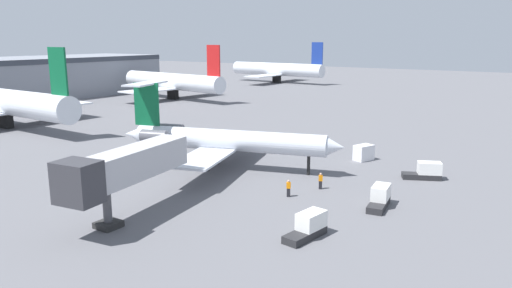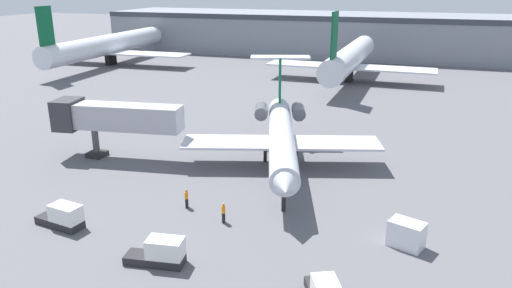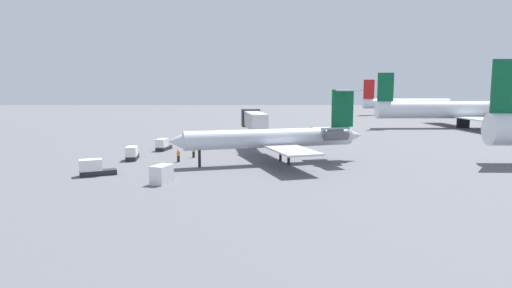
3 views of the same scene
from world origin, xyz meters
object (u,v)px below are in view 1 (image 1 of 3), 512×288
regional_jet (220,139)px  baggage_tug_lead (426,172)px  jet_bridge (121,169)px  parked_airliner_east_mid (173,82)px  parked_airliner_centre (4,102)px  parked_airliner_east_end (277,70)px  ground_crew_loader (289,188)px  baggage_tug_spare (309,226)px  cargo_container_uld (364,153)px  ground_crew_marshaller (321,181)px  baggage_tug_trailing (380,198)px

regional_jet → baggage_tug_lead: size_ratio=6.27×
jet_bridge → parked_airliner_east_mid: parked_airliner_east_mid is taller
regional_jet → jet_bridge: bearing=-169.1°
parked_airliner_centre → parked_airliner_east_end: size_ratio=1.05×
parked_airliner_east_end → jet_bridge: bearing=-154.5°
baggage_tug_lead → ground_crew_loader: bearing=145.0°
baggage_tug_spare → parked_airliner_centre: bearing=79.0°
baggage_tug_spare → parked_airliner_centre: 65.33m
baggage_tug_spare → cargo_container_uld: (25.02, 5.33, 0.13)m
regional_jet → parked_airliner_centre: bearing=89.7°
cargo_container_uld → parked_airliner_east_mid: 70.53m
cargo_container_uld → parked_airliner_centre: size_ratio=0.07×
parked_airliner_east_end → ground_crew_marshaller: bearing=-146.7°
parked_airliner_east_end → parked_airliner_east_mid: bearing=-177.5°
ground_crew_loader → parked_airliner_east_end: bearing=31.7°
ground_crew_loader → baggage_tug_lead: baggage_tug_lead is taller
ground_crew_marshaller → baggage_tug_lead: 12.38m
jet_bridge → ground_crew_marshaller: 19.93m
jet_bridge → parked_airliner_east_mid: (62.94, 53.33, -0.13)m
parked_airliner_centre → parked_airliner_east_mid: parked_airliner_centre is taller
ground_crew_marshaller → cargo_container_uld: (13.66, 0.76, 0.11)m
jet_bridge → parked_airliner_east_mid: bearing=40.3°
ground_crew_marshaller → parked_airliner_centre: (1.08, 59.46, 3.59)m
regional_jet → cargo_container_uld: (12.80, -12.64, -2.53)m
ground_crew_loader → baggage_tug_trailing: bearing=-75.2°
parked_airliner_centre → baggage_tug_spare: bearing=-101.0°
parked_airliner_centre → baggage_tug_lead: bearing=-82.9°
ground_crew_marshaller → baggage_tug_spare: baggage_tug_spare is taller
ground_crew_marshaller → parked_airliner_east_end: bearing=33.3°
ground_crew_loader → cargo_container_uld: size_ratio=0.61×
ground_crew_loader → parked_airliner_east_end: size_ratio=0.05×
baggage_tug_spare → regional_jet: bearing=55.8°
baggage_tug_lead → cargo_container_uld: cargo_container_uld is taller
cargo_container_uld → ground_crew_loader: bearing=177.7°
regional_jet → baggage_tug_trailing: 20.52m
parked_airliner_centre → parked_airliner_east_mid: bearing=4.9°
cargo_container_uld → parked_airliner_centre: (-12.58, 58.70, 3.47)m
jet_bridge → baggage_tug_trailing: bearing=-47.9°
baggage_tug_spare → cargo_container_uld: size_ratio=1.50×
regional_jet → cargo_container_uld: size_ratio=9.54×
baggage_tug_spare → baggage_tug_trailing: bearing=-13.0°
baggage_tug_spare → jet_bridge: bearing=110.7°
ground_crew_marshaller → baggage_tug_spare: 12.25m
cargo_container_uld → ground_crew_marshaller: bearing=-176.8°
baggage_tug_trailing → cargo_container_uld: 17.14m
baggage_tug_lead → baggage_tug_spare: (-20.88, 3.36, 0.00)m
regional_jet → parked_airliner_east_mid: parked_airliner_east_mid is taller
parked_airliner_east_end → baggage_tug_lead: bearing=-140.9°
baggage_tug_lead → parked_airliner_centre: parked_airliner_centre is taller
baggage_tug_spare → parked_airliner_centre: size_ratio=0.11×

